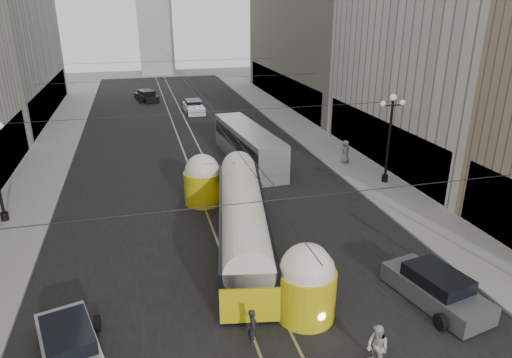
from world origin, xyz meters
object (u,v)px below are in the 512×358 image
city_bus (248,144)px  sedan_grey (436,288)px  streetcar (243,219)px  pedestrian_crossing_a (253,326)px  sedan_silver (69,346)px  pedestrian_sidewalk_right (345,152)px  pedestrian_crossing_b (377,347)px

city_bus → sedan_grey: 20.69m
streetcar → pedestrian_crossing_a: size_ratio=10.13×
city_bus → sedan_silver: bearing=-120.0°
city_bus → pedestrian_sidewalk_right: bearing=-17.7°
pedestrian_crossing_a → sedan_silver: bearing=97.7°
streetcar → pedestrian_sidewalk_right: bearing=45.0°
streetcar → sedan_grey: streetcar is taller
city_bus → sedan_silver: size_ratio=2.42×
sedan_silver → pedestrian_crossing_b: bearing=-16.3°
pedestrian_crossing_a → pedestrian_crossing_b: pedestrian_crossing_b is taller
pedestrian_sidewalk_right → pedestrian_crossing_a: bearing=33.9°
sedan_silver → pedestrian_crossing_a: (6.67, -0.78, 0.11)m
streetcar → pedestrian_crossing_b: (2.62, -9.69, -0.78)m
city_bus → sedan_silver: city_bus is taller
city_bus → streetcar: bearing=-104.9°
city_bus → pedestrian_crossing_a: city_bus is taller
streetcar → city_bus: bearing=75.1°
city_bus → sedan_silver: (-11.60, -20.09, -0.96)m
pedestrian_crossing_b → pedestrian_sidewalk_right: bearing=143.9°
sedan_silver → sedan_grey: 15.00m
streetcar → pedestrian_crossing_b: bearing=-74.9°
sedan_grey → pedestrian_sidewalk_right: (4.11, 17.98, 0.39)m
sedan_grey → pedestrian_crossing_a: size_ratio=3.41×
sedan_silver → pedestrian_crossing_b: size_ratio=2.79×
city_bus → pedestrian_crossing_b: bearing=-92.4°
sedan_silver → streetcar: bearing=39.4°
sedan_silver → pedestrian_crossing_a: pedestrian_crossing_a is taller
streetcar → sedan_grey: size_ratio=2.97×
sedan_silver → pedestrian_sidewalk_right: size_ratio=2.60×
city_bus → pedestrian_crossing_b: size_ratio=6.74×
sedan_silver → sedan_grey: (15.00, -0.29, 0.05)m
pedestrian_sidewalk_right → sedan_grey: bearing=55.0°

